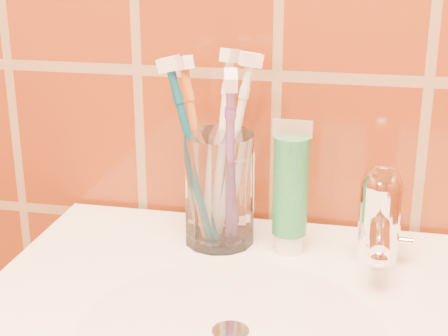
# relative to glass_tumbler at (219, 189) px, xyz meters

# --- Properties ---
(glass_tumbler) EXTENTS (0.09, 0.09, 0.14)m
(glass_tumbler) POSITION_rel_glass_tumbler_xyz_m (0.00, 0.00, 0.00)
(glass_tumbler) COLOR white
(glass_tumbler) RESTS_ON pedestal_sink
(toothpaste_tube) EXTENTS (0.05, 0.04, 0.16)m
(toothpaste_tube) POSITION_rel_glass_tumbler_xyz_m (0.09, -0.01, 0.01)
(toothpaste_tube) COLOR white
(toothpaste_tube) RESTS_ON pedestal_sink
(faucet) EXTENTS (0.05, 0.11, 0.12)m
(faucet) POSITION_rel_glass_tumbler_xyz_m (0.19, -0.02, -0.01)
(faucet) COLOR white
(faucet) RESTS_ON pedestal_sink
(toothbrush_0) EXTENTS (0.14, 0.14, 0.24)m
(toothbrush_0) POSITION_rel_glass_tumbler_xyz_m (-0.03, 0.01, 0.04)
(toothbrush_0) COLOR orange
(toothbrush_0) RESTS_ON glass_tumbler
(toothbrush_1) EXTENTS (0.08, 0.11, 0.24)m
(toothbrush_1) POSITION_rel_glass_tumbler_xyz_m (-0.00, 0.02, 0.05)
(toothbrush_1) COLOR white
(toothbrush_1) RESTS_ON glass_tumbler
(toothbrush_2) EXTENTS (0.10, 0.09, 0.23)m
(toothbrush_2) POSITION_rel_glass_tumbler_xyz_m (-0.03, -0.01, 0.04)
(toothbrush_2) COLOR #0B4A60
(toothbrush_2) RESTS_ON glass_tumbler
(toothbrush_3) EXTENTS (0.07, 0.16, 0.25)m
(toothbrush_3) POSITION_rel_glass_tumbler_xyz_m (0.02, -0.03, 0.04)
(toothbrush_3) COLOR #75418B
(toothbrush_3) RESTS_ON glass_tumbler
(toothbrush_4) EXTENTS (0.11, 0.10, 0.24)m
(toothbrush_4) POSITION_rel_glass_tumbler_xyz_m (0.01, 0.02, 0.04)
(toothbrush_4) COLOR silver
(toothbrush_4) RESTS_ON glass_tumbler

